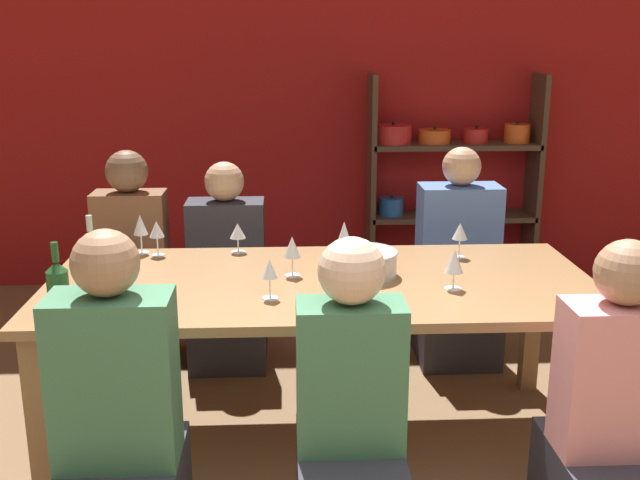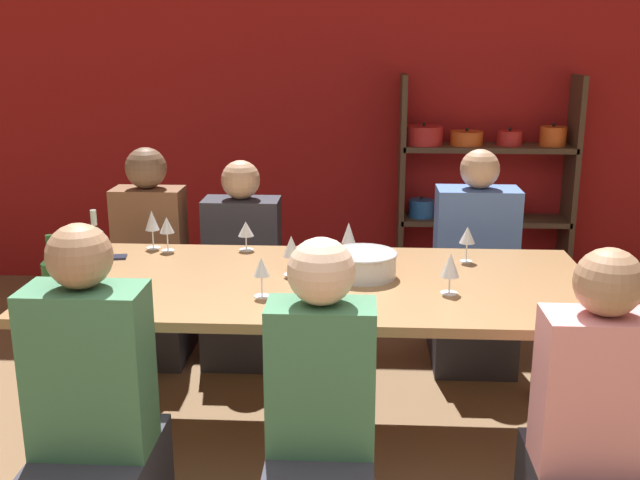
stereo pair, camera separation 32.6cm
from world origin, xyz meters
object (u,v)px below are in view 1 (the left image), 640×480
shelf_unit (449,207)px  wine_glass_red_d (344,233)px  person_near_a (350,446)px  wine_glass_white_a (140,226)px  dining_table (321,297)px  cell_phone (100,264)px  mixing_bowl (364,262)px  wine_glass_red_c (157,230)px  wine_glass_empty_b (270,270)px  wine_glass_red_e (292,248)px  wine_glass_empty_a (238,232)px  wine_glass_white_b (460,232)px  wine_bottle_dark (58,290)px  person_far_b (228,290)px  person_far_c (135,287)px  wine_glass_red_b (454,262)px  wine_glass_red_a (98,286)px  wine_bottle_green (92,257)px  person_near_b (608,444)px  person_far_a (456,283)px  person_near_c (121,458)px

shelf_unit → wine_glass_red_d: shelf_unit is taller
wine_glass_red_d → person_near_a: bearing=-93.4°
wine_glass_white_a → dining_table: bearing=-28.2°
cell_phone → person_near_a: size_ratio=0.14×
mixing_bowl → wine_glass_red_c: 1.01m
wine_glass_empty_b → dining_table: bearing=46.4°
dining_table → wine_glass_red_e: bearing=153.3°
wine_glass_red_c → wine_glass_empty_b: (0.54, -0.63, -0.00)m
wine_glass_empty_a → wine_glass_red_e: wine_glass_red_e is taller
wine_glass_white_b → person_near_a: size_ratio=0.14×
shelf_unit → person_near_a: bearing=-108.2°
wine_bottle_dark → cell_phone: 0.71m
cell_phone → person_far_b: bearing=49.8°
wine_glass_white_a → person_far_c: person_far_c is taller
wine_glass_empty_a → person_far_b: size_ratio=0.13×
person_far_b → person_far_c: 0.50m
wine_glass_red_e → person_far_b: 1.02m
person_far_b → wine_glass_red_b: bearing=134.3°
wine_glass_red_b → wine_glass_red_c: wine_glass_red_b is taller
wine_glass_white_b → wine_glass_white_a: bearing=174.5°
wine_glass_red_a → mixing_bowl: bearing=24.6°
wine_bottle_green → wine_glass_empty_b: (0.74, -0.21, -0.00)m
wine_glass_white_a → wine_glass_empty_b: (0.63, -0.68, -0.01)m
wine_glass_white_a → wine_glass_red_a: bearing=-89.7°
person_far_c → person_near_b: bearing=138.7°
wine_bottle_green → cell_phone: 0.31m
wine_glass_white_b → cell_phone: size_ratio=1.05×
shelf_unit → cell_phone: bearing=-138.0°
wine_glass_white_a → wine_glass_red_e: (0.72, -0.39, -0.01)m
wine_bottle_dark → wine_glass_empty_b: 0.79m
person_far_a → shelf_unit: bearing=-100.1°
mixing_bowl → wine_glass_red_b: wine_glass_red_b is taller
wine_bottle_green → person_far_c: 0.96m
wine_glass_empty_a → person_near_c: bearing=-103.4°
wine_glass_empty_a → person_far_a: size_ratio=0.12×
person_far_b → dining_table: bearing=117.9°
wine_glass_empty_a → wine_glass_red_a: bearing=-118.3°
wine_glass_red_b → person_near_b: person_near_b is taller
wine_glass_red_b → wine_glass_red_d: wine_glass_red_d is taller
wine_glass_white_b → person_far_c: (-1.64, 0.54, -0.43)m
wine_glass_red_d → person_near_b: bearing=-54.2°
person_near_a → person_far_c: size_ratio=0.97×
shelf_unit → person_near_a: shelf_unit is taller
shelf_unit → wine_glass_white_a: size_ratio=7.96×
wine_bottle_green → wine_glass_red_e: size_ratio=1.68×
wine_glass_empty_a → person_far_c: person_far_c is taller
wine_glass_empty_b → cell_phone: wine_glass_empty_b is taller
wine_glass_red_a → wine_glass_red_b: wine_glass_red_a is taller
wine_glass_white_a → wine_glass_white_b: 1.52m
wine_glass_red_b → person_far_a: size_ratio=0.14×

